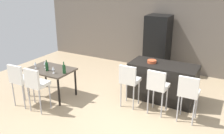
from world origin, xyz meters
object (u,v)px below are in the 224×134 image
object	(u,v)px
dining_chair_far	(36,83)
dining_table	(51,72)
wine_glass_far	(45,63)
fruit_bowl	(152,61)
wine_bottle_middle	(47,66)
bar_chair_middle	(158,85)
refrigerator	(157,45)
bar_chair_right	(189,91)
kitchen_island	(162,82)
dining_chair_near	(20,79)
wine_bottle_right	(64,69)
bar_chair_left	(129,79)
wine_glass_near	(35,63)
wine_glass_left	(53,68)

from	to	relation	value
dining_chair_far	dining_table	bearing A→B (deg)	109.22
wine_glass_far	fruit_bowl	bearing A→B (deg)	25.26
fruit_bowl	wine_bottle_middle	bearing A→B (deg)	-149.64
bar_chair_middle	refrigerator	size ratio (longest dim) A/B	0.57
wine_bottle_middle	bar_chair_right	bearing A→B (deg)	9.81
bar_chair_right	kitchen_island	bearing A→B (deg)	135.40
dining_chair_near	wine_bottle_right	distance (m)	1.03
bar_chair_left	dining_table	world-z (taller)	bar_chair_left
dining_chair_near	dining_chair_far	world-z (taller)	same
dining_chair_near	wine_glass_far	size ratio (longest dim) A/B	6.03
dining_chair_near	fruit_bowl	world-z (taller)	dining_chair_near
dining_table	wine_bottle_right	size ratio (longest dim) A/B	3.97
dining_chair_near	dining_table	bearing A→B (deg)	71.06
bar_chair_middle	wine_bottle_middle	size ratio (longest dim) A/B	3.80
dining_table	wine_glass_near	size ratio (longest dim) A/B	6.62
wine_bottle_middle	dining_table	bearing A→B (deg)	98.28
wine_glass_near	fruit_bowl	bearing A→B (deg)	26.58
dining_table	wine_glass_near	xyz separation A→B (m)	(-0.37, -0.13, 0.21)
dining_chair_near	wine_bottle_right	size ratio (longest dim) A/B	3.62
dining_chair_far	wine_glass_left	size ratio (longest dim) A/B	6.03
fruit_bowl	bar_chair_left	bearing A→B (deg)	-109.80
bar_chair_right	wine_glass_left	bearing A→B (deg)	-168.40
bar_chair_left	fruit_bowl	distance (m)	0.82
bar_chair_middle	wine_glass_left	bearing A→B (deg)	-165.31
wine_glass_far	refrigerator	distance (m)	3.52
wine_bottle_middle	wine_bottle_right	xyz separation A→B (m)	(0.49, 0.06, 0.00)
bar_chair_right	dining_chair_far	bearing A→B (deg)	-158.80
bar_chair_right	wine_glass_far	size ratio (longest dim) A/B	6.03
bar_chair_left	dining_chair_far	xyz separation A→B (m)	(-1.72, -1.19, 0.00)
wine_glass_left	wine_glass_far	xyz separation A→B (m)	(-0.46, 0.21, 0.00)
wine_glass_near	refrigerator	bearing A→B (deg)	54.97
bar_chair_middle	dining_table	world-z (taller)	bar_chair_middle
bar_chair_right	fruit_bowl	bearing A→B (deg)	145.65
bar_chair_right	bar_chair_left	bearing A→B (deg)	180.00
bar_chair_middle	wine_bottle_middle	xyz separation A→B (m)	(-2.64, -0.57, 0.15)
dining_chair_far	bar_chair_right	bearing A→B (deg)	21.20
wine_bottle_middle	wine_glass_near	bearing A→B (deg)	-179.67
kitchen_island	bar_chair_middle	bearing A→B (deg)	-81.27
dining_table	refrigerator	bearing A→B (deg)	58.68
wine_bottle_middle	wine_bottle_right	size ratio (longest dim) A/B	0.95
wine_bottle_middle	wine_glass_near	world-z (taller)	wine_bottle_middle
dining_table	refrigerator	xyz separation A→B (m)	(1.79, 2.94, 0.26)
wine_bottle_right	fruit_bowl	distance (m)	2.14
bar_chair_middle	dining_table	xyz separation A→B (m)	(-2.66, -0.44, -0.04)
wine_glass_left	refrigerator	world-z (taller)	refrigerator
dining_chair_near	wine_glass_far	world-z (taller)	dining_chair_near
dining_table	wine_bottle_middle	world-z (taller)	wine_bottle_middle
wine_bottle_right	dining_chair_near	bearing A→B (deg)	-138.20
kitchen_island	wine_bottle_middle	xyz separation A→B (m)	(-2.52, -1.34, 0.39)
bar_chair_middle	dining_chair_far	world-z (taller)	same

